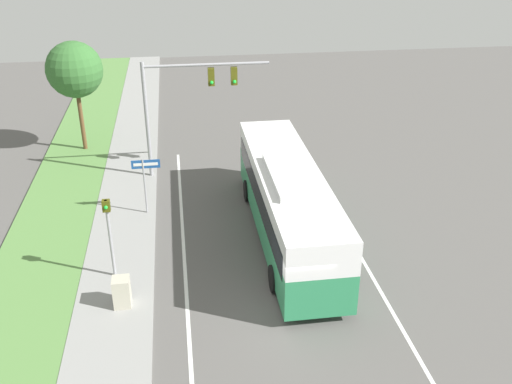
{
  "coord_description": "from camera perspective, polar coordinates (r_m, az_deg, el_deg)",
  "views": [
    {
      "loc": [
        -3.54,
        -16.12,
        12.77
      ],
      "look_at": [
        -0.32,
        5.9,
        1.78
      ],
      "focal_mm": 40.0,
      "sensor_mm": 36.0,
      "label": 1
    }
  ],
  "objects": [
    {
      "name": "utility_cabinet",
      "position": [
        20.99,
        -13.28,
        -9.71
      ],
      "size": [
        0.6,
        0.61,
        1.12
      ],
      "color": "#B7B29E",
      "rests_on": "sidewalk"
    },
    {
      "name": "lane_divider_far",
      "position": [
        21.77,
        12.78,
        -10.39
      ],
      "size": [
        0.14,
        30.0,
        0.01
      ],
      "color": "silver",
      "rests_on": "ground_plane"
    },
    {
      "name": "signal_gantry",
      "position": [
        29.39,
        -7.19,
        9.61
      ],
      "size": [
        6.39,
        0.41,
        6.18
      ],
      "color": "#939399",
      "rests_on": "ground_plane"
    },
    {
      "name": "bus",
      "position": [
        24.06,
        3.16,
        -0.65
      ],
      "size": [
        2.71,
        12.11,
        3.48
      ],
      "color": "#2D8956",
      "rests_on": "ground_plane"
    },
    {
      "name": "lane_divider_near",
      "position": [
        20.56,
        -6.83,
        -12.32
      ],
      "size": [
        0.14,
        30.0,
        0.01
      ],
      "color": "silver",
      "rests_on": "ground_plane"
    },
    {
      "name": "pedestrian_signal",
      "position": [
        21.83,
        -14.5,
        -3.38
      ],
      "size": [
        0.28,
        0.34,
        3.37
      ],
      "color": "#939399",
      "rests_on": "ground_plane"
    },
    {
      "name": "street_sign",
      "position": [
        26.34,
        -11.01,
        1.55
      ],
      "size": [
        1.28,
        0.08,
        2.81
      ],
      "color": "#939399",
      "rests_on": "ground_plane"
    },
    {
      "name": "grass_verge",
      "position": [
        21.35,
        -22.97,
        -12.76
      ],
      "size": [
        3.6,
        80.0,
        0.1
      ],
      "color": "#568442",
      "rests_on": "ground_plane"
    },
    {
      "name": "ground_plane",
      "position": [
        20.87,
        3.29,
        -11.5
      ],
      "size": [
        80.0,
        80.0,
        0.0
      ],
      "primitive_type": "plane",
      "color": "#565451"
    },
    {
      "name": "sidewalk",
      "position": [
        20.7,
        -14.22,
        -12.57
      ],
      "size": [
        2.8,
        80.0,
        0.12
      ],
      "color": "gray",
      "rests_on": "ground_plane"
    },
    {
      "name": "roadside_tree",
      "position": [
        34.06,
        -17.7,
        11.55
      ],
      "size": [
        3.15,
        3.15,
        6.3
      ],
      "color": "brown",
      "rests_on": "grass_verge"
    }
  ]
}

